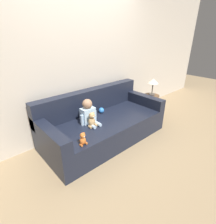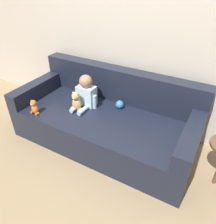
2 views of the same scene
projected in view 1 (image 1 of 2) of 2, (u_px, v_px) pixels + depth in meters
name	position (u px, v px, depth m)	size (l,w,h in m)	color
ground_plane	(105.00, 138.00, 3.11)	(12.00, 12.00, 0.00)	#9E8460
wall_back	(83.00, 59.00, 2.95)	(8.00, 0.05, 2.60)	beige
couch	(103.00, 123.00, 3.03)	(2.12, 0.96, 0.81)	black
person_baby	(88.00, 113.00, 2.74)	(0.30, 0.33, 0.39)	silver
teddy_bear_brown	(92.00, 120.00, 2.64)	(0.14, 0.11, 0.24)	tan
plush_toy_side	(83.00, 139.00, 2.22)	(0.10, 0.08, 0.18)	orange
toy_ball	(101.00, 110.00, 3.12)	(0.10, 0.10, 0.10)	#337FDB
side_table	(152.00, 89.00, 3.61)	(0.32, 0.32, 0.86)	brown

